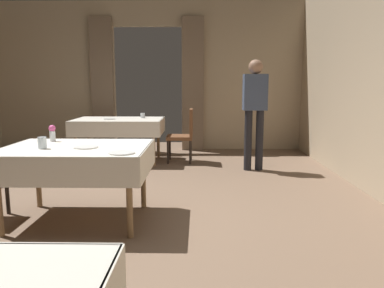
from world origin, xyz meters
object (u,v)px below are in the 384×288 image
(dining_table_far, at_px, (119,124))
(person_waiter_by_doorway, at_px, (255,105))
(flower_vase_mid, at_px, (52,132))
(glass_far_b, at_px, (143,115))
(dining_table_mid, at_px, (77,155))
(plate_far_a, at_px, (109,119))
(glass_mid_b, at_px, (42,143))
(plate_mid_d, at_px, (86,147))
(chair_far_right, at_px, (184,133))
(plate_mid_c, at_px, (121,153))

(dining_table_far, distance_m, person_waiter_by_doorway, 2.38)
(flower_vase_mid, bearing_deg, glass_far_b, 78.92)
(dining_table_mid, xyz_separation_m, plate_far_a, (-0.35, 2.83, 0.09))
(dining_table_far, xyz_separation_m, flower_vase_mid, (-0.15, -2.57, 0.18))
(flower_vase_mid, distance_m, person_waiter_by_doorway, 3.09)
(glass_far_b, bearing_deg, glass_mid_b, -98.13)
(dining_table_far, bearing_deg, glass_far_b, 26.51)
(plate_mid_d, bearing_deg, glass_far_b, 88.68)
(plate_far_a, bearing_deg, chair_far_right, 0.82)
(glass_far_b, relative_size, person_waiter_by_doorway, 0.05)
(glass_far_b, xyz_separation_m, person_waiter_by_doorway, (1.87, -0.85, 0.23))
(flower_vase_mid, height_order, person_waiter_by_doorway, person_waiter_by_doorway)
(dining_table_mid, height_order, glass_mid_b, glass_mid_b)
(plate_mid_d, bearing_deg, person_waiter_by_doorway, 49.95)
(dining_table_mid, bearing_deg, plate_mid_c, -34.84)
(chair_far_right, xyz_separation_m, plate_far_a, (-1.29, -0.02, 0.24))
(dining_table_mid, bearing_deg, glass_mid_b, -154.69)
(dining_table_mid, xyz_separation_m, flower_vase_mid, (-0.36, 0.33, 0.18))
(dining_table_far, bearing_deg, flower_vase_mid, -93.30)
(dining_table_far, height_order, plate_far_a, plate_far_a)
(chair_far_right, relative_size, flower_vase_mid, 5.34)
(chair_far_right, distance_m, flower_vase_mid, 2.86)
(glass_mid_b, relative_size, plate_mid_c, 0.48)
(dining_table_mid, distance_m, plate_mid_c, 0.63)
(chair_far_right, height_order, glass_far_b, chair_far_right)
(dining_table_far, xyz_separation_m, plate_mid_d, (0.32, -2.96, 0.09))
(plate_far_a, bearing_deg, glass_far_b, 26.11)
(dining_table_mid, xyz_separation_m, person_waiter_by_doorway, (2.06, 2.25, 0.36))
(glass_mid_b, xyz_separation_m, plate_mid_c, (0.79, -0.23, -0.05))
(plate_mid_d, bearing_deg, dining_table_far, 96.18)
(dining_table_mid, distance_m, flower_vase_mid, 0.52)
(dining_table_mid, height_order, plate_mid_d, plate_mid_d)
(plate_mid_d, bearing_deg, plate_far_a, 99.12)
(chair_far_right, distance_m, plate_mid_d, 3.04)
(chair_far_right, bearing_deg, plate_mid_c, -97.60)
(dining_table_mid, distance_m, chair_far_right, 3.00)
(dining_table_mid, distance_m, glass_mid_b, 0.34)
(dining_table_far, relative_size, glass_far_b, 17.44)
(flower_vase_mid, xyz_separation_m, glass_far_b, (0.54, 2.77, -0.05))
(dining_table_mid, relative_size, plate_mid_c, 6.00)
(dining_table_mid, bearing_deg, plate_mid_d, -30.97)
(plate_far_a, xyz_separation_m, person_waiter_by_doorway, (2.41, -0.58, 0.27))
(flower_vase_mid, relative_size, plate_far_a, 0.85)
(dining_table_far, bearing_deg, glass_mid_b, -91.27)
(glass_mid_b, xyz_separation_m, plate_far_a, (-0.08, 2.96, -0.05))
(glass_far_b, height_order, person_waiter_by_doorway, person_waiter_by_doorway)
(flower_vase_mid, xyz_separation_m, glass_mid_b, (0.08, -0.46, -0.04))
(chair_far_right, relative_size, glass_mid_b, 8.34)
(dining_table_mid, height_order, person_waiter_by_doorway, person_waiter_by_doorway)
(glass_mid_b, height_order, plate_mid_c, glass_mid_b)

